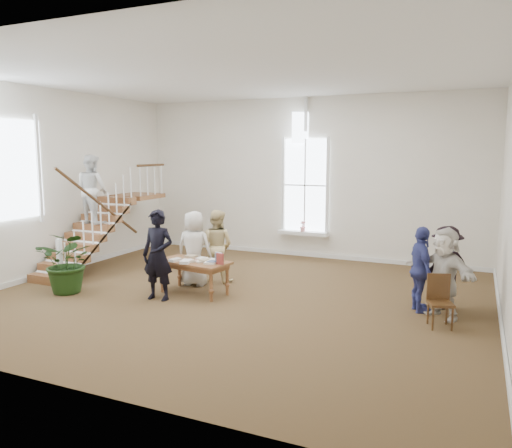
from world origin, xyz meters
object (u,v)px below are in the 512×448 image
at_px(woman_cluster_b, 446,267).
at_px(police_officer, 158,255).
at_px(elderly_woman, 194,248).
at_px(woman_cluster_a, 421,269).
at_px(person_yellow, 217,246).
at_px(library_table, 194,265).
at_px(woman_cluster_c, 444,273).
at_px(side_chair, 440,298).
at_px(floor_plant, 69,262).

bearing_deg(woman_cluster_b, police_officer, -20.15).
bearing_deg(elderly_woman, woman_cluster_a, 173.98).
bearing_deg(police_officer, person_yellow, 73.67).
xyz_separation_m(library_table, woman_cluster_c, (4.91, 0.49, 0.20)).
xyz_separation_m(police_officer, woman_cluster_a, (4.95, 1.34, -0.11)).
distance_m(woman_cluster_a, side_chair, 0.86).
height_order(woman_cluster_a, floor_plant, woman_cluster_a).
xyz_separation_m(police_officer, person_yellow, (0.40, 1.75, -0.09)).
bearing_deg(person_yellow, floor_plant, 40.85).
xyz_separation_m(police_officer, side_chair, (5.35, 0.65, -0.42)).
distance_m(library_table, woman_cluster_b, 5.05).
bearing_deg(library_table, woman_cluster_a, 17.10).
height_order(library_table, person_yellow, person_yellow).
distance_m(library_table, police_officer, 0.85).
height_order(woman_cluster_c, side_chair, woman_cluster_c).
bearing_deg(library_table, police_officer, -117.30).
relative_size(library_table, person_yellow, 0.96).
xyz_separation_m(woman_cluster_a, woman_cluster_c, (0.42, -0.20, 0.02)).
height_order(person_yellow, floor_plant, person_yellow).
relative_size(woman_cluster_a, woman_cluster_c, 0.97).
distance_m(police_officer, elderly_woman, 1.26).
bearing_deg(library_table, woman_cluster_c, 14.06).
xyz_separation_m(person_yellow, side_chair, (4.95, -1.10, -0.34)).
height_order(library_table, police_officer, police_officer).
bearing_deg(person_yellow, woman_cluster_a, 174.58).
bearing_deg(police_officer, library_table, 50.93).
height_order(person_yellow, side_chair, person_yellow).
relative_size(elderly_woman, woman_cluster_b, 1.06).
relative_size(library_table, side_chair, 1.77).
bearing_deg(person_yellow, woman_cluster_c, 172.73).
relative_size(library_table, floor_plant, 1.20).
bearing_deg(library_table, woman_cluster_b, 21.43).
height_order(library_table, side_chair, side_chair).
distance_m(police_officer, woman_cluster_b, 5.66).
bearing_deg(side_chair, woman_cluster_a, 100.26).
relative_size(woman_cluster_a, woman_cluster_b, 1.02).
distance_m(elderly_woman, woman_cluster_c, 5.27).
height_order(library_table, woman_cluster_b, woman_cluster_b).
bearing_deg(woman_cluster_b, woman_cluster_a, 8.48).
bearing_deg(floor_plant, woman_cluster_a, 13.76).
distance_m(woman_cluster_c, floor_plant, 7.55).
relative_size(elderly_woman, side_chair, 1.86).
bearing_deg(woman_cluster_c, side_chair, -54.39).
height_order(elderly_woman, woman_cluster_a, elderly_woman).
bearing_deg(woman_cluster_c, woman_cluster_b, 128.50).
bearing_deg(elderly_woman, person_yellow, -128.05).
relative_size(person_yellow, woman_cluster_a, 1.03).
bearing_deg(library_table, person_yellow, 101.52).
relative_size(library_table, woman_cluster_a, 0.99).
bearing_deg(police_officer, woman_cluster_a, 11.68).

